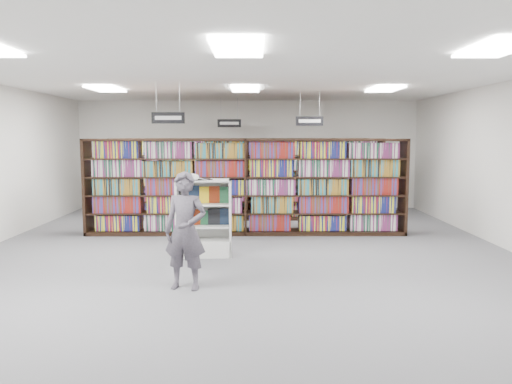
{
  "coord_description": "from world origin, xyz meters",
  "views": [
    {
      "loc": [
        0.19,
        -8.89,
        2.15
      ],
      "look_at": [
        0.22,
        0.5,
        1.1
      ],
      "focal_mm": 35.0,
      "sensor_mm": 36.0,
      "label": 1
    }
  ],
  "objects_px": {
    "bookshelf_row_near": "(246,187)",
    "open_book": "(195,178)",
    "endcap_display": "(204,229)",
    "shopper": "(185,231)"
  },
  "relations": [
    {
      "from": "endcap_display",
      "to": "open_book",
      "type": "relative_size",
      "value": 2.21
    },
    {
      "from": "bookshelf_row_near",
      "to": "endcap_display",
      "type": "distance_m",
      "value": 2.19
    },
    {
      "from": "bookshelf_row_near",
      "to": "open_book",
      "type": "bearing_deg",
      "value": -112.53
    },
    {
      "from": "endcap_display",
      "to": "open_book",
      "type": "height_order",
      "value": "open_book"
    },
    {
      "from": "bookshelf_row_near",
      "to": "shopper",
      "type": "bearing_deg",
      "value": -100.98
    },
    {
      "from": "bookshelf_row_near",
      "to": "open_book",
      "type": "xyz_separation_m",
      "value": [
        -0.86,
        -2.08,
        0.36
      ]
    },
    {
      "from": "bookshelf_row_near",
      "to": "open_book",
      "type": "height_order",
      "value": "bookshelf_row_near"
    },
    {
      "from": "bookshelf_row_near",
      "to": "endcap_display",
      "type": "bearing_deg",
      "value": -109.84
    },
    {
      "from": "endcap_display",
      "to": "shopper",
      "type": "height_order",
      "value": "shopper"
    },
    {
      "from": "endcap_display",
      "to": "open_book",
      "type": "bearing_deg",
      "value": -148.91
    }
  ]
}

